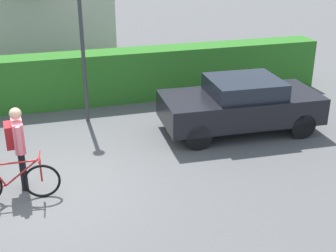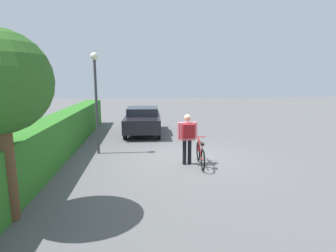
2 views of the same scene
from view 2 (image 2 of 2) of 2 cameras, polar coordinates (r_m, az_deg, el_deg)
name	(u,v)px [view 2 (image 2 of 2)]	position (r m, az deg, el deg)	size (l,w,h in m)	color
ground_plane	(193,160)	(9.97, 5.17, -7.04)	(60.00, 60.00, 0.00)	#585858
hedge_row	(50,142)	(10.11, -23.53, -3.16)	(17.41, 0.90, 1.52)	#2D7023
parked_car_near	(143,120)	(14.39, -5.30, 1.29)	(4.04, 1.93, 1.39)	black
bicycle	(200,154)	(9.25, 6.81, -5.93)	(1.78, 0.50, 0.89)	black
person_rider	(187,134)	(9.16, 4.10, -1.75)	(0.38, 0.69, 1.73)	black
street_lamp	(96,89)	(10.68, -14.91, 7.58)	(0.28, 0.28, 3.85)	#38383D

